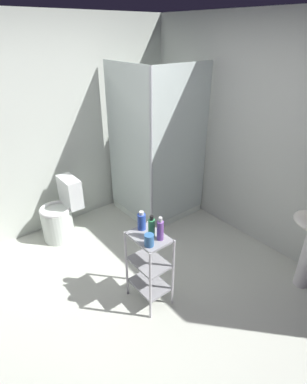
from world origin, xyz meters
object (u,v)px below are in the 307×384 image
(shower_stall, at_px, (156,183))
(conditioner_bottle_purple, at_px, (160,230))
(shampoo_bottle_blue, at_px, (142,221))
(toilet, at_px, (61,215))
(body_wash_bottle_green, at_px, (152,228))
(storage_cart, at_px, (149,263))
(rinse_cup, at_px, (149,240))

(shower_stall, xyz_separation_m, conditioner_bottle_purple, (1.27, -0.98, 0.37))
(shower_stall, bearing_deg, conditioner_bottle_purple, -37.72)
(shower_stall, relative_size, shampoo_bottle_blue, 11.16)
(toilet, height_order, body_wash_bottle_green, body_wash_bottle_green)
(shower_stall, distance_m, conditioner_bottle_purple, 1.65)
(toilet, xyz_separation_m, body_wash_bottle_green, (1.49, 0.24, 0.52))
(body_wash_bottle_green, bearing_deg, storage_cart, -133.12)
(shampoo_bottle_blue, bearing_deg, conditioner_bottle_purple, 8.29)
(shampoo_bottle_blue, bearing_deg, body_wash_bottle_green, -0.93)
(storage_cart, xyz_separation_m, body_wash_bottle_green, (0.02, 0.02, 0.40))
(shower_stall, relative_size, toilet, 2.63)
(toilet, distance_m, conditioner_bottle_purple, 1.67)
(shower_stall, xyz_separation_m, body_wash_bottle_green, (1.20, -1.02, 0.37))
(body_wash_bottle_green, height_order, shampoo_bottle_blue, body_wash_bottle_green)
(toilet, bearing_deg, rinse_cup, 5.37)
(storage_cart, bearing_deg, rinse_cup, -37.39)
(storage_cart, bearing_deg, shower_stall, 138.83)
(toilet, relative_size, storage_cart, 1.03)
(shower_stall, height_order, rinse_cup, shower_stall)
(shower_stall, bearing_deg, shampoo_bottle_blue, -43.95)
(body_wash_bottle_green, bearing_deg, conditioner_bottle_purple, 24.68)
(toilet, relative_size, conditioner_bottle_purple, 3.49)
(shampoo_bottle_blue, xyz_separation_m, rinse_cup, (0.23, -0.09, -0.03))
(body_wash_bottle_green, distance_m, rinse_cup, 0.13)
(toilet, height_order, shampoo_bottle_blue, shampoo_bottle_blue)
(storage_cart, distance_m, body_wash_bottle_green, 0.40)
(shower_stall, bearing_deg, storage_cart, -41.17)
(conditioner_bottle_purple, bearing_deg, shower_stall, 142.28)
(conditioner_bottle_purple, xyz_separation_m, rinse_cup, (0.01, -0.12, -0.04))
(shower_stall, relative_size, body_wash_bottle_green, 9.51)
(shower_stall, xyz_separation_m, rinse_cup, (1.28, -1.11, 0.33))
(toilet, relative_size, body_wash_bottle_green, 3.61)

